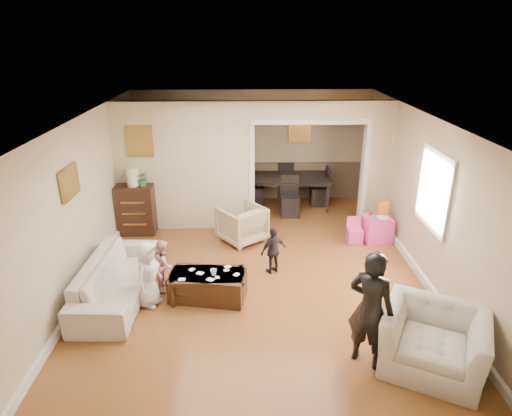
{
  "coord_description": "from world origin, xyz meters",
  "views": [
    {
      "loc": [
        -0.18,
        -6.68,
        3.82
      ],
      "look_at": [
        0.0,
        0.2,
        1.05
      ],
      "focal_mm": 30.89,
      "sensor_mm": 36.0,
      "label": 1
    }
  ],
  "objects_px": {
    "adult_person": "(371,309)",
    "dresser": "(136,210)",
    "child_toddler": "(273,250)",
    "coffee_cup": "(214,272)",
    "table_lamp": "(132,177)",
    "dining_table": "(287,191)",
    "armchair_back": "(242,224)",
    "child_kneel_a": "(148,274)",
    "sofa": "(117,278)",
    "coffee_table": "(208,286)",
    "cyan_cup": "(374,216)",
    "armchair_front": "(433,341)",
    "play_table": "(377,229)",
    "child_kneel_b": "(164,265)"
  },
  "relations": [
    {
      "from": "adult_person",
      "to": "dresser",
      "type": "bearing_deg",
      "value": -8.8
    },
    {
      "from": "adult_person",
      "to": "child_toddler",
      "type": "bearing_deg",
      "value": -27.75
    },
    {
      "from": "coffee_cup",
      "to": "adult_person",
      "type": "xyz_separation_m",
      "value": [
        1.96,
        -1.42,
        0.3
      ]
    },
    {
      "from": "table_lamp",
      "to": "dining_table",
      "type": "bearing_deg",
      "value": 24.77
    },
    {
      "from": "armchair_back",
      "to": "adult_person",
      "type": "distance_m",
      "value": 3.8
    },
    {
      "from": "coffee_cup",
      "to": "child_kneel_a",
      "type": "distance_m",
      "value": 0.96
    },
    {
      "from": "sofa",
      "to": "dining_table",
      "type": "xyz_separation_m",
      "value": [
        2.95,
        3.81,
        0.03
      ]
    },
    {
      "from": "child_toddler",
      "to": "adult_person",
      "type": "bearing_deg",
      "value": 85.0
    },
    {
      "from": "dining_table",
      "to": "adult_person",
      "type": "relative_size",
      "value": 1.3
    },
    {
      "from": "coffee_table",
      "to": "armchair_back",
      "type": "bearing_deg",
      "value": 75.43
    },
    {
      "from": "coffee_table",
      "to": "cyan_cup",
      "type": "height_order",
      "value": "cyan_cup"
    },
    {
      "from": "dresser",
      "to": "dining_table",
      "type": "distance_m",
      "value": 3.5
    },
    {
      "from": "sofa",
      "to": "cyan_cup",
      "type": "relative_size",
      "value": 27.29
    },
    {
      "from": "cyan_cup",
      "to": "armchair_back",
      "type": "bearing_deg",
      "value": 177.83
    },
    {
      "from": "armchair_front",
      "to": "cyan_cup",
      "type": "xyz_separation_m",
      "value": [
        0.22,
        3.47,
        0.14
      ]
    },
    {
      "from": "adult_person",
      "to": "child_toddler",
      "type": "distance_m",
      "value": 2.46
    },
    {
      "from": "cyan_cup",
      "to": "armchair_front",
      "type": "bearing_deg",
      "value": -93.71
    },
    {
      "from": "sofa",
      "to": "armchair_back",
      "type": "distance_m",
      "value": 2.7
    },
    {
      "from": "dresser",
      "to": "coffee_cup",
      "type": "bearing_deg",
      "value": -55.29
    },
    {
      "from": "adult_person",
      "to": "cyan_cup",
      "type": "bearing_deg",
      "value": -68.59
    },
    {
      "from": "armchair_back",
      "to": "child_toddler",
      "type": "xyz_separation_m",
      "value": [
        0.53,
        -1.23,
        0.05
      ]
    },
    {
      "from": "armchair_back",
      "to": "coffee_cup",
      "type": "xyz_separation_m",
      "value": [
        -0.42,
        -2.03,
        0.12
      ]
    },
    {
      "from": "sofa",
      "to": "cyan_cup",
      "type": "distance_m",
      "value": 4.79
    },
    {
      "from": "play_table",
      "to": "adult_person",
      "type": "height_order",
      "value": "adult_person"
    },
    {
      "from": "sofa",
      "to": "armchair_back",
      "type": "bearing_deg",
      "value": -42.35
    },
    {
      "from": "armchair_front",
      "to": "dining_table",
      "type": "xyz_separation_m",
      "value": [
        -1.25,
        5.45,
        -0.03
      ]
    },
    {
      "from": "dresser",
      "to": "armchair_front",
      "type": "bearing_deg",
      "value": -42.03
    },
    {
      "from": "dining_table",
      "to": "child_kneel_a",
      "type": "xyz_separation_m",
      "value": [
        -2.42,
        -4.02,
        0.16
      ]
    },
    {
      "from": "dresser",
      "to": "table_lamp",
      "type": "bearing_deg",
      "value": 0.0
    },
    {
      "from": "armchair_front",
      "to": "coffee_cup",
      "type": "distance_m",
      "value": 3.12
    },
    {
      "from": "coffee_cup",
      "to": "dining_table",
      "type": "distance_m",
      "value": 4.19
    },
    {
      "from": "play_table",
      "to": "child_kneel_a",
      "type": "relative_size",
      "value": 0.49
    },
    {
      "from": "dining_table",
      "to": "child_kneel_b",
      "type": "distance_m",
      "value": 4.24
    },
    {
      "from": "child_kneel_b",
      "to": "sofa",
      "type": "bearing_deg",
      "value": 99.44
    },
    {
      "from": "cyan_cup",
      "to": "child_kneel_b",
      "type": "bearing_deg",
      "value": -157.02
    },
    {
      "from": "adult_person",
      "to": "child_kneel_b",
      "type": "bearing_deg",
      "value": 5.19
    },
    {
      "from": "child_kneel_b",
      "to": "coffee_table",
      "type": "bearing_deg",
      "value": -122.62
    },
    {
      "from": "sofa",
      "to": "play_table",
      "type": "relative_size",
      "value": 4.34
    },
    {
      "from": "cyan_cup",
      "to": "child_kneel_a",
      "type": "distance_m",
      "value": 4.4
    },
    {
      "from": "coffee_table",
      "to": "cyan_cup",
      "type": "bearing_deg",
      "value": 31.8
    },
    {
      "from": "child_kneel_a",
      "to": "dresser",
      "type": "bearing_deg",
      "value": 36.98
    },
    {
      "from": "armchair_front",
      "to": "coffee_cup",
      "type": "height_order",
      "value": "armchair_front"
    },
    {
      "from": "cyan_cup",
      "to": "dining_table",
      "type": "height_order",
      "value": "dining_table"
    },
    {
      "from": "coffee_cup",
      "to": "child_toddler",
      "type": "height_order",
      "value": "child_toddler"
    },
    {
      "from": "child_kneel_a",
      "to": "armchair_front",
      "type": "bearing_deg",
      "value": -90.69
    },
    {
      "from": "cyan_cup",
      "to": "sofa",
      "type": "bearing_deg",
      "value": -157.64
    },
    {
      "from": "adult_person",
      "to": "child_kneel_b",
      "type": "height_order",
      "value": "adult_person"
    },
    {
      "from": "adult_person",
      "to": "dining_table",
      "type": "bearing_deg",
      "value": -46.99
    },
    {
      "from": "table_lamp",
      "to": "sofa",
      "type": "bearing_deg",
      "value": -84.56
    },
    {
      "from": "dresser",
      "to": "adult_person",
      "type": "height_order",
      "value": "adult_person"
    }
  ]
}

